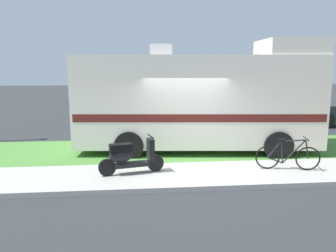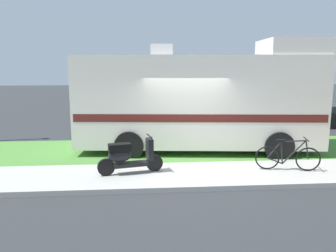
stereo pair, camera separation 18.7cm
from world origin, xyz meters
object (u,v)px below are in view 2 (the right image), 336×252
motorhome_rv (201,100)px  pickup_truck_near (279,106)px  scooter (128,156)px  bicycle (288,157)px

motorhome_rv → pickup_truck_near: (4.58, 4.59, -0.80)m
motorhome_rv → pickup_truck_near: size_ratio=1.57×
scooter → bicycle: size_ratio=1.02×
bicycle → pickup_truck_near: bearing=69.6°
scooter → pickup_truck_near: size_ratio=0.33×
scooter → bicycle: (4.19, -0.06, -0.09)m
scooter → motorhome_rv: bearing=48.4°
motorhome_rv → scooter: size_ratio=4.73×
motorhome_rv → bicycle: size_ratio=4.83×
motorhome_rv → bicycle: motorhome_rv is taller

